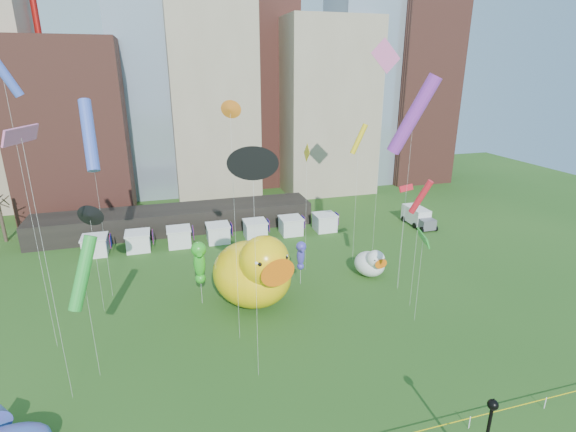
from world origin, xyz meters
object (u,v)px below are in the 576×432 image
object	(u,v)px
lamppost	(488,431)
seahorse_purple	(301,253)
box_truck	(418,217)
small_duck	(371,263)
seahorse_green	(199,259)
big_duck	(254,271)

from	to	relation	value
lamppost	seahorse_purple	bearing A→B (deg)	95.64
seahorse_purple	box_truck	xyz separation A→B (m)	(22.01, 12.64, -2.26)
small_duck	seahorse_green	distance (m)	18.69
small_duck	lamppost	size ratio (longest dim) A/B	0.80
seahorse_green	seahorse_purple	size ratio (longest dim) A/B	1.33
big_duck	box_truck	size ratio (longest dim) A/B	1.81
big_duck	seahorse_purple	world-z (taller)	big_duck
small_duck	seahorse_green	size ratio (longest dim) A/B	0.69
seahorse_green	box_truck	size ratio (longest dim) A/B	1.08
seahorse_purple	box_truck	distance (m)	25.48
big_duck	seahorse_purple	size ratio (longest dim) A/B	2.22
big_duck	lamppost	distance (m)	23.47
small_duck	lamppost	bearing A→B (deg)	-106.40
seahorse_green	box_truck	bearing A→B (deg)	23.80
big_duck	box_truck	xyz separation A→B (m)	(27.49, 15.28, -2.24)
big_duck	seahorse_green	xyz separation A→B (m)	(-4.94, 1.51, 1.17)
small_duck	seahorse_green	world-z (taller)	seahorse_green
small_duck	lamppost	world-z (taller)	lamppost
small_duck	lamppost	distance (m)	25.13
big_duck	small_duck	bearing A→B (deg)	-4.08
box_truck	lamppost	bearing A→B (deg)	-117.56
seahorse_purple	box_truck	world-z (taller)	seahorse_purple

